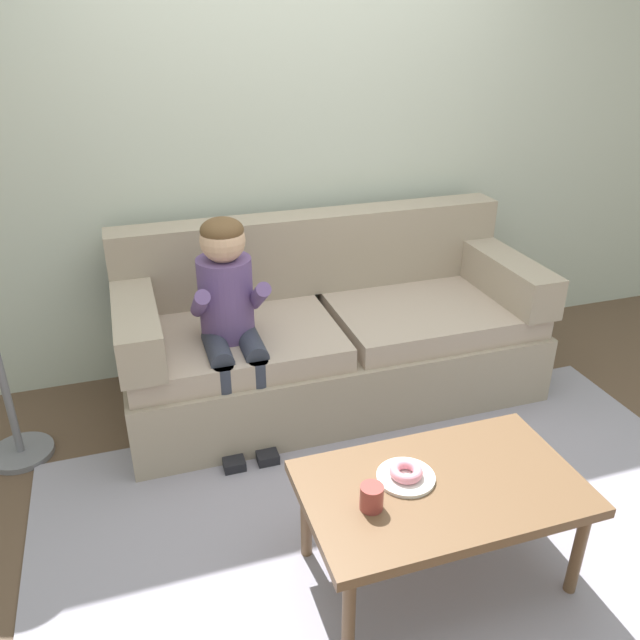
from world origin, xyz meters
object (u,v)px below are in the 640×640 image
(donut, at_px, (406,472))
(person_child, at_px, (229,310))
(toy_controller, at_px, (522,454))
(coffee_table, at_px, (442,493))
(couch, at_px, (330,335))
(mug, at_px, (372,497))

(donut, bearing_deg, person_child, 110.73)
(donut, height_order, toy_controller, donut)
(coffee_table, bearing_deg, person_child, 114.59)
(couch, relative_size, person_child, 1.99)
(coffee_table, bearing_deg, mug, -173.21)
(mug, bearing_deg, coffee_table, 6.79)
(person_child, height_order, mug, person_child)
(couch, distance_m, mug, 1.44)
(coffee_table, xyz_separation_m, mug, (-0.29, -0.03, 0.09))
(person_child, bearing_deg, couch, 19.98)
(person_child, height_order, donut, person_child)
(mug, xyz_separation_m, toy_controller, (1.01, 0.52, -0.46))
(mug, bearing_deg, donut, 29.46)
(couch, relative_size, donut, 18.25)
(toy_controller, bearing_deg, coffee_table, -135.86)
(coffee_table, xyz_separation_m, person_child, (-0.53, 1.16, 0.28))
(coffee_table, relative_size, toy_controller, 4.40)
(donut, bearing_deg, mug, -150.54)
(couch, bearing_deg, person_child, -160.02)
(mug, distance_m, toy_controller, 1.22)
(donut, relative_size, toy_controller, 0.53)
(mug, relative_size, toy_controller, 0.40)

